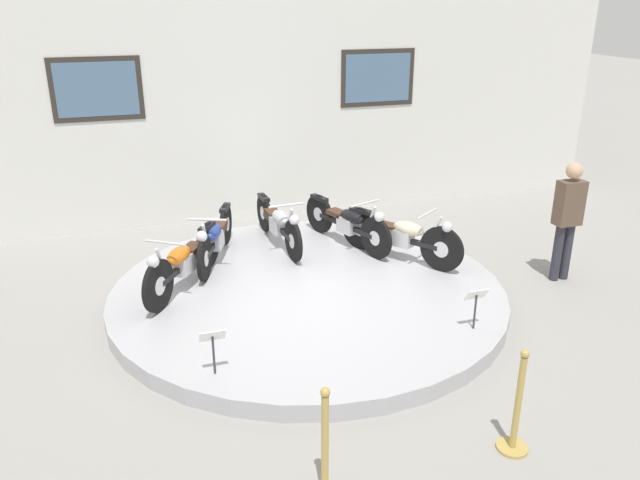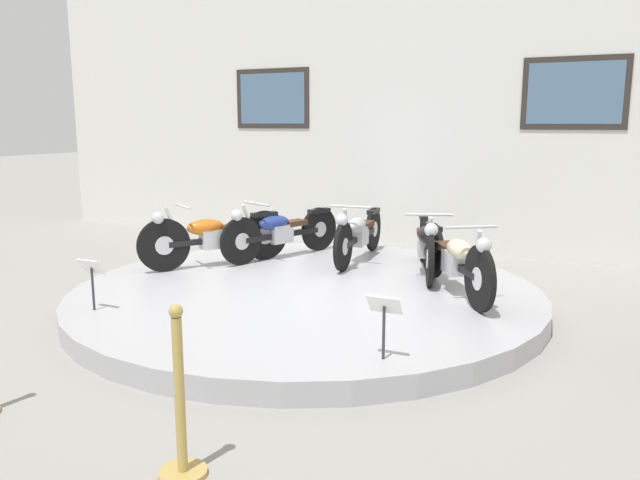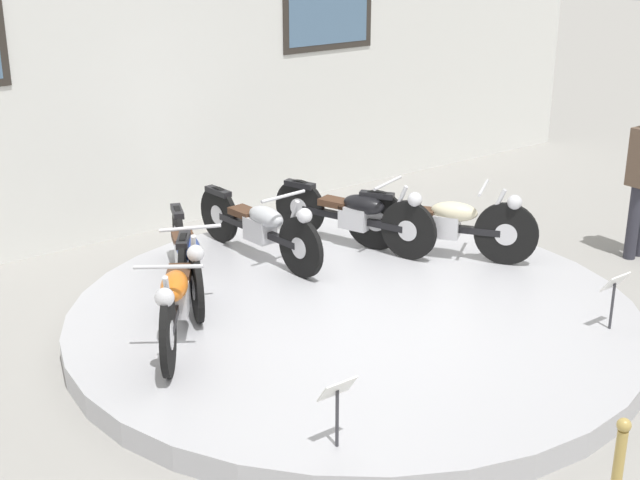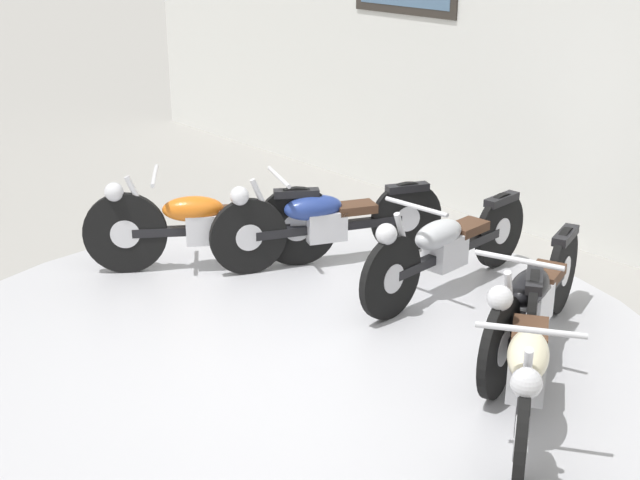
{
  "view_description": "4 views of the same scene",
  "coord_description": "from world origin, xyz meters",
  "px_view_note": "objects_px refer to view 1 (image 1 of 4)",
  "views": [
    {
      "loc": [
        -2.14,
        -7.11,
        3.77
      ],
      "look_at": [
        0.22,
        0.17,
        0.77
      ],
      "focal_mm": 35.0,
      "sensor_mm": 36.0,
      "label": 1
    },
    {
      "loc": [
        3.0,
        -5.98,
        2.01
      ],
      "look_at": [
        0.14,
        0.07,
        0.74
      ],
      "focal_mm": 35.0,
      "sensor_mm": 36.0,
      "label": 2
    },
    {
      "loc": [
        -4.67,
        -5.66,
        3.56
      ],
      "look_at": [
        -0.1,
        0.37,
        0.77
      ],
      "focal_mm": 50.0,
      "sensor_mm": 36.0,
      "label": 3
    },
    {
      "loc": [
        4.04,
        -3.22,
        2.94
      ],
      "look_at": [
        0.15,
        0.16,
        0.99
      ],
      "focal_mm": 50.0,
      "sensor_mm": 36.0,
      "label": 4
    }
  ],
  "objects_px": {
    "stanchion_post_right_of_entry": "(516,417)",
    "stanchion_post_left_of_entry": "(325,460)",
    "motorcycle_silver": "(279,223)",
    "info_placard_front_left": "(213,342)",
    "motorcycle_orange": "(183,261)",
    "visitor_standing": "(568,215)",
    "info_placard_front_centre": "(476,300)",
    "motorcycle_blue": "(215,237)",
    "motorcycle_cream": "(402,235)",
    "motorcycle_black": "(348,222)"
  },
  "relations": [
    {
      "from": "motorcycle_blue",
      "to": "motorcycle_cream",
      "type": "bearing_deg",
      "value": -16.89
    },
    {
      "from": "stanchion_post_right_of_entry",
      "to": "info_placard_front_left",
      "type": "bearing_deg",
      "value": 144.25
    },
    {
      "from": "motorcycle_black",
      "to": "motorcycle_orange",
      "type": "bearing_deg",
      "value": -163.11
    },
    {
      "from": "info_placard_front_left",
      "to": "stanchion_post_right_of_entry",
      "type": "distance_m",
      "value": 2.93
    },
    {
      "from": "info_placard_front_left",
      "to": "stanchion_post_left_of_entry",
      "type": "relative_size",
      "value": 0.5
    },
    {
      "from": "motorcycle_cream",
      "to": "info_placard_front_centre",
      "type": "height_order",
      "value": "motorcycle_cream"
    },
    {
      "from": "stanchion_post_left_of_entry",
      "to": "motorcycle_cream",
      "type": "bearing_deg",
      "value": 57.45
    },
    {
      "from": "info_placard_front_left",
      "to": "visitor_standing",
      "type": "relative_size",
      "value": 0.3
    },
    {
      "from": "motorcycle_silver",
      "to": "motorcycle_black",
      "type": "bearing_deg",
      "value": -16.93
    },
    {
      "from": "stanchion_post_right_of_entry",
      "to": "motorcycle_black",
      "type": "bearing_deg",
      "value": 88.4
    },
    {
      "from": "motorcycle_blue",
      "to": "visitor_standing",
      "type": "relative_size",
      "value": 1.08
    },
    {
      "from": "motorcycle_black",
      "to": "visitor_standing",
      "type": "bearing_deg",
      "value": -32.83
    },
    {
      "from": "motorcycle_blue",
      "to": "motorcycle_silver",
      "type": "relative_size",
      "value": 0.94
    },
    {
      "from": "motorcycle_blue",
      "to": "motorcycle_black",
      "type": "distance_m",
      "value": 2.02
    },
    {
      "from": "motorcycle_black",
      "to": "info_placard_front_left",
      "type": "bearing_deg",
      "value": -131.07
    },
    {
      "from": "motorcycle_cream",
      "to": "motorcycle_orange",
      "type": "bearing_deg",
      "value": 179.99
    },
    {
      "from": "motorcycle_black",
      "to": "motorcycle_cream",
      "type": "distance_m",
      "value": 0.94
    },
    {
      "from": "info_placard_front_centre",
      "to": "motorcycle_blue",
      "type": "bearing_deg",
      "value": 131.09
    },
    {
      "from": "motorcycle_orange",
      "to": "visitor_standing",
      "type": "relative_size",
      "value": 0.99
    },
    {
      "from": "motorcycle_cream",
      "to": "info_placard_front_centre",
      "type": "distance_m",
      "value": 2.09
    },
    {
      "from": "info_placard_front_left",
      "to": "motorcycle_orange",
      "type": "bearing_deg",
      "value": 91.46
    },
    {
      "from": "motorcycle_orange",
      "to": "stanchion_post_left_of_entry",
      "type": "height_order",
      "value": "stanchion_post_left_of_entry"
    },
    {
      "from": "motorcycle_black",
      "to": "visitor_standing",
      "type": "xyz_separation_m",
      "value": [
        2.59,
        -1.67,
        0.39
      ]
    },
    {
      "from": "motorcycle_cream",
      "to": "motorcycle_silver",
      "type": "bearing_deg",
      "value": 144.93
    },
    {
      "from": "motorcycle_orange",
      "to": "motorcycle_cream",
      "type": "distance_m",
      "value": 3.09
    },
    {
      "from": "visitor_standing",
      "to": "stanchion_post_right_of_entry",
      "type": "relative_size",
      "value": 1.66
    },
    {
      "from": "motorcycle_cream",
      "to": "stanchion_post_left_of_entry",
      "type": "relative_size",
      "value": 1.64
    },
    {
      "from": "motorcycle_orange",
      "to": "motorcycle_black",
      "type": "bearing_deg",
      "value": 16.89
    },
    {
      "from": "motorcycle_orange",
      "to": "motorcycle_black",
      "type": "xyz_separation_m",
      "value": [
        2.55,
        0.77,
        -0.01
      ]
    },
    {
      "from": "motorcycle_silver",
      "to": "info_placard_front_centre",
      "type": "bearing_deg",
      "value": -64.9
    },
    {
      "from": "motorcycle_blue",
      "to": "stanchion_post_right_of_entry",
      "type": "distance_m",
      "value": 4.96
    },
    {
      "from": "motorcycle_blue",
      "to": "stanchion_post_left_of_entry",
      "type": "xyz_separation_m",
      "value": [
        0.13,
        -4.57,
        -0.23
      ]
    },
    {
      "from": "motorcycle_blue",
      "to": "stanchion_post_right_of_entry",
      "type": "relative_size",
      "value": 1.8
    },
    {
      "from": "motorcycle_orange",
      "to": "info_placard_front_left",
      "type": "height_order",
      "value": "motorcycle_orange"
    },
    {
      "from": "motorcycle_orange",
      "to": "visitor_standing",
      "type": "height_order",
      "value": "visitor_standing"
    },
    {
      "from": "motorcycle_orange",
      "to": "stanchion_post_right_of_entry",
      "type": "bearing_deg",
      "value": -57.46
    },
    {
      "from": "motorcycle_orange",
      "to": "stanchion_post_left_of_entry",
      "type": "xyz_separation_m",
      "value": [
        0.66,
        -3.8,
        -0.25
      ]
    },
    {
      "from": "motorcycle_silver",
      "to": "info_placard_front_left",
      "type": "relative_size",
      "value": 3.82
    },
    {
      "from": "motorcycle_silver",
      "to": "motorcycle_black",
      "type": "relative_size",
      "value": 1.04
    },
    {
      "from": "motorcycle_cream",
      "to": "info_placard_front_centre",
      "type": "xyz_separation_m",
      "value": [
        -0.05,
        -2.09,
        -0.02
      ]
    },
    {
      "from": "motorcycle_black",
      "to": "stanchion_post_right_of_entry",
      "type": "relative_size",
      "value": 1.83
    },
    {
      "from": "info_placard_front_centre",
      "to": "motorcycle_silver",
      "type": "bearing_deg",
      "value": 115.1
    },
    {
      "from": "info_placard_front_centre",
      "to": "stanchion_post_right_of_entry",
      "type": "xyz_separation_m",
      "value": [
        -0.61,
        -1.71,
        -0.23
      ]
    },
    {
      "from": "motorcycle_black",
      "to": "visitor_standing",
      "type": "height_order",
      "value": "visitor_standing"
    },
    {
      "from": "stanchion_post_right_of_entry",
      "to": "stanchion_post_left_of_entry",
      "type": "bearing_deg",
      "value": 180.0
    },
    {
      "from": "stanchion_post_left_of_entry",
      "to": "stanchion_post_right_of_entry",
      "type": "bearing_deg",
      "value": 0.0
    },
    {
      "from": "motorcycle_silver",
      "to": "info_placard_front_centre",
      "type": "xyz_separation_m",
      "value": [
        1.49,
        -3.17,
        -0.01
      ]
    },
    {
      "from": "motorcycle_orange",
      "to": "motorcycle_blue",
      "type": "xyz_separation_m",
      "value": [
        0.53,
        0.78,
        -0.02
      ]
    },
    {
      "from": "motorcycle_black",
      "to": "stanchion_post_right_of_entry",
      "type": "height_order",
      "value": "stanchion_post_right_of_entry"
    },
    {
      "from": "motorcycle_blue",
      "to": "info_placard_front_centre",
      "type": "xyz_separation_m",
      "value": [
        2.5,
        -2.87,
        -0.01
      ]
    }
  ]
}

